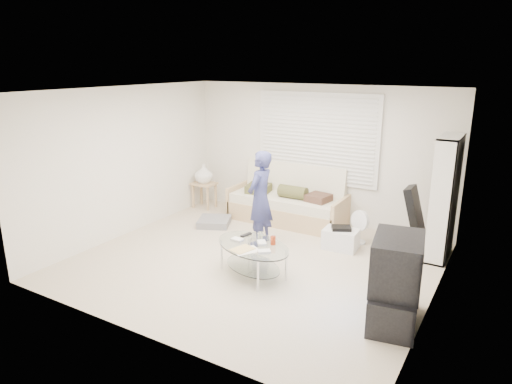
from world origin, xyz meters
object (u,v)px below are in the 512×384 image
Objects in this scene: futon_sofa at (288,203)px; bookshelf at (444,198)px; tv_unit at (395,282)px; coffee_table at (253,251)px.

futon_sofa is 1.16× the size of bookshelf.
futon_sofa is 2.10× the size of tv_unit.
bookshelf is at bearing 43.20° from coffee_table.
futon_sofa is 3.57m from tv_unit.
bookshelf is (2.70, -0.28, 0.58)m from futon_sofa.
coffee_table is (-2.10, -1.98, -0.57)m from bookshelf.
coffee_table is at bearing 174.10° from tv_unit.
bookshelf is at bearing -5.81° from futon_sofa.
tv_unit is at bearing -5.90° from coffee_table.
tv_unit is at bearing -43.59° from futon_sofa.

